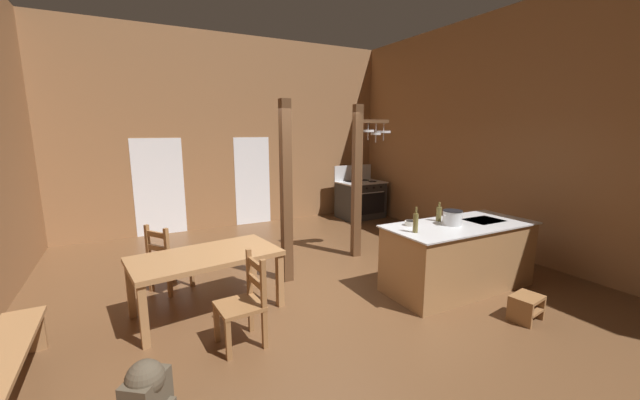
{
  "coord_description": "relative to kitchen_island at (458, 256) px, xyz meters",
  "views": [
    {
      "loc": [
        -2.23,
        -4.09,
        2.2
      ],
      "look_at": [
        0.41,
        0.93,
        1.13
      ],
      "focal_mm": 20.61,
      "sensor_mm": 36.0,
      "label": 1
    }
  ],
  "objects": [
    {
      "name": "ground_plane",
      "position": [
        -1.78,
        0.65,
        -0.52
      ],
      "size": [
        8.22,
        9.39,
        0.1
      ],
      "primitive_type": "cube",
      "color": "brown"
    },
    {
      "name": "wall_back",
      "position": [
        -1.78,
        5.01,
        1.67
      ],
      "size": [
        8.22,
        0.14,
        4.28
      ],
      "primitive_type": "cube",
      "color": "#93663F",
      "rests_on": "ground_plane"
    },
    {
      "name": "wall_right",
      "position": [
        2.0,
        0.65,
        1.67
      ],
      "size": [
        0.14,
        9.39,
        4.28
      ],
      "primitive_type": "cube",
      "color": "#93663F",
      "rests_on": "ground_plane"
    },
    {
      "name": "glazed_door_back_left",
      "position": [
        -3.45,
        4.94,
        0.56
      ],
      "size": [
        1.0,
        0.01,
        2.05
      ],
      "primitive_type": "cube",
      "color": "white",
      "rests_on": "ground_plane"
    },
    {
      "name": "glazed_panel_back_right",
      "position": [
        -1.41,
        4.94,
        0.56
      ],
      "size": [
        0.84,
        0.01,
        2.05
      ],
      "primitive_type": "cube",
      "color": "white",
      "rests_on": "ground_plane"
    },
    {
      "name": "kitchen_island",
      "position": [
        0.0,
        0.0,
        0.0
      ],
      "size": [
        2.16,
        0.97,
        0.93
      ],
      "color": "#9E7044",
      "rests_on": "ground_plane"
    },
    {
      "name": "stove_range",
      "position": [
        1.2,
        4.25,
        0.02
      ],
      "size": [
        1.17,
        0.86,
        1.32
      ],
      "color": "#2E2E2E",
      "rests_on": "ground_plane"
    },
    {
      "name": "support_post_with_pot_rack",
      "position": [
        -0.47,
        1.82,
        0.98
      ],
      "size": [
        0.71,
        0.29,
        2.63
      ],
      "color": "brown",
      "rests_on": "ground_plane"
    },
    {
      "name": "support_post_center",
      "position": [
        -2.03,
        1.37,
        0.85
      ],
      "size": [
        0.14,
        0.14,
        2.63
      ],
      "color": "brown",
      "rests_on": "ground_plane"
    },
    {
      "name": "step_stool",
      "position": [
        -0.0,
        -1.03,
        -0.29
      ],
      "size": [
        0.4,
        0.34,
        0.3
      ],
      "color": "olive",
      "rests_on": "ground_plane"
    },
    {
      "name": "dining_table",
      "position": [
        -3.26,
        0.92,
        0.19
      ],
      "size": [
        1.81,
        1.13,
        0.74
      ],
      "color": "#9E7044",
      "rests_on": "ground_plane"
    },
    {
      "name": "ladderback_chair_near_window",
      "position": [
        -3.63,
        1.81,
        -0.01
      ],
      "size": [
        0.61,
        0.61,
        0.95
      ],
      "color": "olive",
      "rests_on": "ground_plane"
    },
    {
      "name": "ladderback_chair_by_post",
      "position": [
        -3.06,
        0.03,
        -0.01
      ],
      "size": [
        0.47,
        0.47,
        0.95
      ],
      "color": "olive",
      "rests_on": "ground_plane"
    },
    {
      "name": "bench_along_left_wall",
      "position": [
        -5.04,
        0.15,
        -0.16
      ],
      "size": [
        0.36,
        1.6,
        0.44
      ],
      "color": "#9E7044",
      "rests_on": "ground_plane"
    },
    {
      "name": "backpack",
      "position": [
        -4.02,
        -0.81,
        -0.15
      ],
      "size": [
        0.39,
        0.39,
        0.6
      ],
      "color": "#4C4233",
      "rests_on": "ground_plane"
    },
    {
      "name": "stockpot_on_counter",
      "position": [
        -0.15,
        0.02,
        0.57
      ],
      "size": [
        0.33,
        0.26,
        0.2
      ],
      "color": "silver",
      "rests_on": "kitchen_island"
    },
    {
      "name": "mixing_bowl_on_counter",
      "position": [
        -0.66,
        0.25,
        0.5
      ],
      "size": [
        0.17,
        0.17,
        0.06
      ],
      "color": "silver",
      "rests_on": "kitchen_island"
    },
    {
      "name": "bottle_tall_on_counter",
      "position": [
        -0.86,
        -0.04,
        0.6
      ],
      "size": [
        0.06,
        0.06,
        0.33
      ],
      "color": "brown",
      "rests_on": "kitchen_island"
    },
    {
      "name": "bottle_short_on_counter",
      "position": [
        -0.15,
        0.26,
        0.58
      ],
      "size": [
        0.08,
        0.08,
        0.27
      ],
      "color": "brown",
      "rests_on": "kitchen_island"
    }
  ]
}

